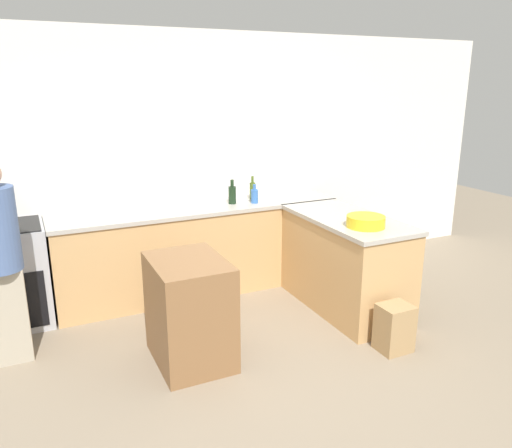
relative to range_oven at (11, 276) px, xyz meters
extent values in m
plane|color=gray|center=(1.83, -2.04, -0.47)|extent=(14.00, 14.00, 0.00)
cube|color=white|center=(1.83, 0.35, 0.88)|extent=(8.00, 0.06, 2.70)
cube|color=tan|center=(1.83, 0.00, -0.02)|extent=(2.96, 0.63, 0.89)
cube|color=#ADA89E|center=(1.83, 0.00, 0.44)|extent=(2.99, 0.66, 0.04)
cube|color=tan|center=(2.98, -1.01, -0.02)|extent=(0.66, 1.40, 0.89)
cube|color=#ADA89E|center=(2.98, -1.01, 0.44)|extent=(0.69, 1.43, 0.04)
cube|color=#ADADB2|center=(0.00, 0.00, 0.00)|extent=(0.65, 0.63, 0.93)
cube|color=black|center=(0.00, -0.32, -0.14)|extent=(0.54, 0.01, 0.52)
cube|color=black|center=(0.00, 0.00, 0.47)|extent=(0.60, 0.58, 0.01)
cube|color=brown|center=(1.28, -1.32, -0.04)|extent=(0.56, 0.74, 0.86)
cylinder|color=yellow|center=(2.92, -1.37, 0.51)|extent=(0.34, 0.34, 0.10)
cylinder|color=black|center=(2.19, -0.04, 0.55)|extent=(0.08, 0.08, 0.19)
cylinder|color=black|center=(2.19, -0.04, 0.68)|extent=(0.04, 0.04, 0.07)
cylinder|color=#475B1E|center=(2.47, 0.05, 0.56)|extent=(0.06, 0.06, 0.19)
cylinder|color=#475B1E|center=(2.47, 0.05, 0.68)|extent=(0.03, 0.03, 0.07)
cylinder|color=#386BB7|center=(2.41, -0.12, 0.53)|extent=(0.08, 0.08, 0.14)
cylinder|color=#386BB7|center=(2.41, -0.12, 0.64)|extent=(0.03, 0.03, 0.06)
cube|color=#ADA38E|center=(-0.03, -0.71, -0.08)|extent=(0.30, 0.18, 0.78)
cube|color=#A88456|center=(2.86, -1.90, -0.27)|extent=(0.27, 0.23, 0.41)
camera|label=1|loc=(0.21, -4.81, 1.71)|focal=35.00mm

